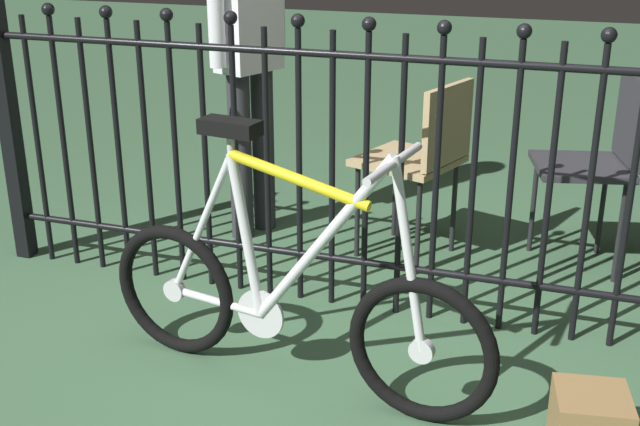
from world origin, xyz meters
TOP-DOWN VIEW (x-y plane):
  - ground_plane at (0.00, 0.00)m, footprint 20.00×20.00m
  - iron_fence at (-0.06, 0.56)m, footprint 3.34×0.07m
  - bicycle at (-0.06, -0.06)m, footprint 1.44×0.40m
  - chair_charcoal at (0.89, 1.28)m, footprint 0.48×0.48m
  - chair_tan at (0.13, 1.13)m, footprint 0.52×0.52m
  - person_visitor at (-0.73, 1.18)m, footprint 0.28×0.45m
  - display_crate at (0.93, -0.15)m, footprint 0.25×0.25m

SIDE VIEW (x-z plane):
  - ground_plane at x=0.00m, z-range 0.00..0.00m
  - display_crate at x=0.93m, z-range 0.00..0.21m
  - bicycle at x=-0.06m, z-range -0.14..0.77m
  - chair_tan at x=0.13m, z-range 0.10..0.94m
  - chair_charcoal at x=0.89m, z-range 0.10..0.98m
  - iron_fence at x=-0.06m, z-range 0.00..1.24m
  - person_visitor at x=-0.73m, z-range 0.16..1.80m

